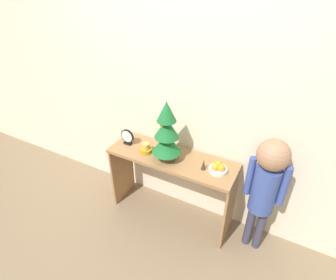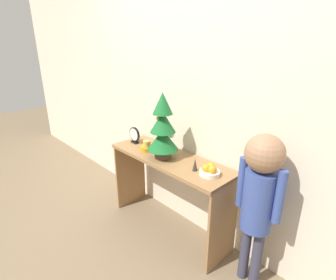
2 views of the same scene
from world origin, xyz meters
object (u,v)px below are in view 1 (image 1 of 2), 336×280
(mini_tree, at_px, (167,133))
(fruit_bowl, at_px, (218,168))
(desk_clock, at_px, (127,137))
(singing_bowl, at_px, (146,149))
(figurine, at_px, (204,164))
(child_figure, at_px, (266,182))

(mini_tree, relative_size, fruit_bowl, 3.63)
(mini_tree, xyz_separation_m, desk_clock, (-0.45, 0.04, -0.19))
(mini_tree, bearing_deg, desk_clock, 175.12)
(singing_bowl, bearing_deg, mini_tree, -0.94)
(fruit_bowl, xyz_separation_m, figurine, (-0.12, -0.03, 0.01))
(mini_tree, height_order, child_figure, mini_tree)
(mini_tree, xyz_separation_m, singing_bowl, (-0.22, 0.00, -0.23))
(fruit_bowl, xyz_separation_m, desk_clock, (-0.91, -0.00, 0.04))
(desk_clock, height_order, child_figure, child_figure)
(fruit_bowl, xyz_separation_m, singing_bowl, (-0.68, -0.04, 0.00))
(fruit_bowl, distance_m, singing_bowl, 0.69)
(singing_bowl, bearing_deg, fruit_bowl, 3.16)
(desk_clock, relative_size, figurine, 1.61)
(figurine, bearing_deg, mini_tree, -177.57)
(desk_clock, bearing_deg, singing_bowl, -8.63)
(mini_tree, bearing_deg, singing_bowl, 179.06)
(singing_bowl, height_order, child_figure, child_figure)
(singing_bowl, distance_m, child_figure, 1.07)
(singing_bowl, height_order, figurine, figurine)
(fruit_bowl, height_order, figurine, figurine)
(fruit_bowl, bearing_deg, mini_tree, -174.89)
(mini_tree, height_order, figurine, mini_tree)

